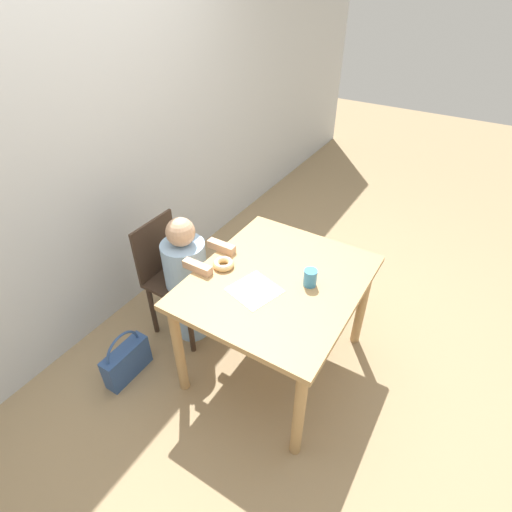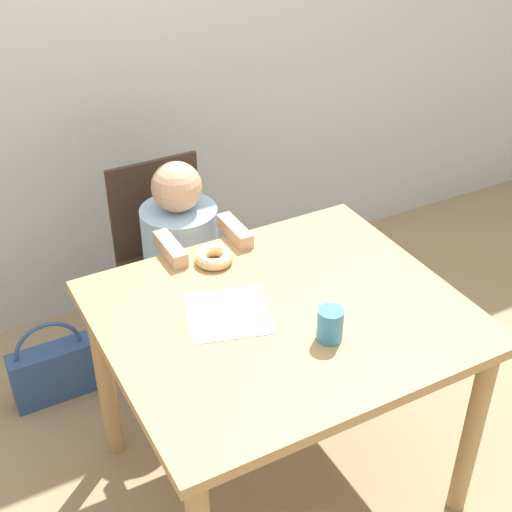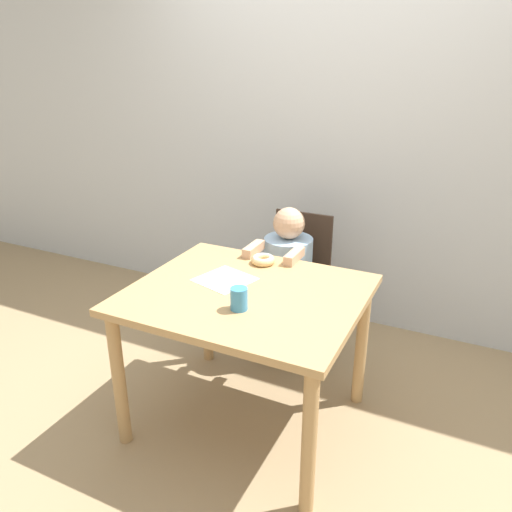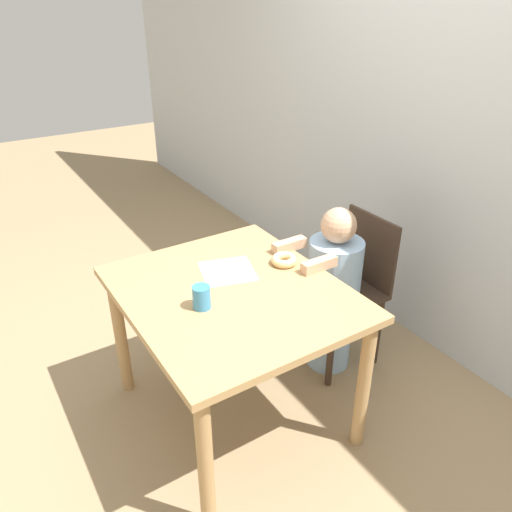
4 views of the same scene
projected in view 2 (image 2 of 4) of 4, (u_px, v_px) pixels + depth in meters
name	position (u px, v px, depth m)	size (l,w,h in m)	color
ground_plane	(279.00, 474.00, 2.49)	(12.00, 12.00, 0.00)	#997F5B
wall_back	(118.00, 22.00, 2.74)	(8.00, 0.05, 2.50)	silver
dining_table	(282.00, 337.00, 2.15)	(1.04, 0.90, 0.72)	tan
chair	(172.00, 268.00, 2.77)	(0.36, 0.40, 0.84)	#38281E
child_figure	(183.00, 279.00, 2.68)	(0.29, 0.44, 0.94)	#99BCE0
donut	(214.00, 257.00, 2.29)	(0.12, 0.12, 0.04)	#DBB270
napkin	(228.00, 314.00, 2.08)	(0.29, 0.29, 0.00)	white
handbag	(53.00, 370.00, 2.74)	(0.32, 0.10, 0.36)	#2D4C84
cup	(330.00, 325.00, 1.96)	(0.07, 0.07, 0.10)	teal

